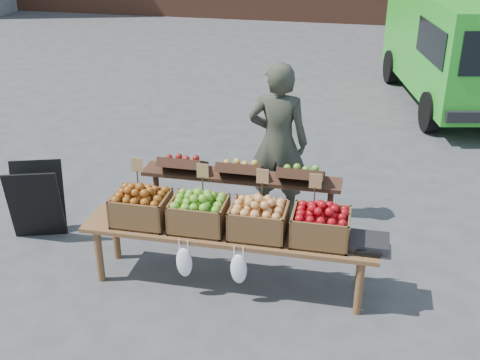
% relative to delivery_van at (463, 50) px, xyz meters
% --- Properties ---
extents(ground, '(80.00, 80.00, 0.00)m').
position_rel_delivery_van_xyz_m(ground, '(-2.41, -6.25, -0.95)').
color(ground, '#444447').
extents(delivery_van, '(2.77, 4.54, 1.90)m').
position_rel_delivery_van_xyz_m(delivery_van, '(0.00, 0.00, 0.00)').
color(delivery_van, green).
rests_on(delivery_van, ground).
extents(vendor, '(0.65, 0.43, 1.79)m').
position_rel_delivery_van_xyz_m(vendor, '(-2.43, -4.64, -0.05)').
color(vendor, '#33362A').
rests_on(vendor, ground).
extents(chalkboard_sign, '(0.60, 0.45, 0.82)m').
position_rel_delivery_van_xyz_m(chalkboard_sign, '(-4.84, -5.58, -0.54)').
color(chalkboard_sign, black).
rests_on(chalkboard_sign, ground).
extents(back_table, '(2.10, 0.44, 1.04)m').
position_rel_delivery_van_xyz_m(back_table, '(-2.69, -5.32, -0.43)').
color(back_table, '#3A2116').
rests_on(back_table, ground).
extents(display_bench, '(2.70, 0.56, 0.57)m').
position_rel_delivery_van_xyz_m(display_bench, '(-2.65, -6.04, -0.66)').
color(display_bench, brown).
rests_on(display_bench, ground).
extents(crate_golden_apples, '(0.50, 0.40, 0.28)m').
position_rel_delivery_van_xyz_m(crate_golden_apples, '(-3.48, -6.04, -0.24)').
color(crate_golden_apples, '#8D3F0E').
rests_on(crate_golden_apples, display_bench).
extents(crate_russet_pears, '(0.50, 0.40, 0.28)m').
position_rel_delivery_van_xyz_m(crate_russet_pears, '(-2.93, -6.04, -0.24)').
color(crate_russet_pears, '#558721').
rests_on(crate_russet_pears, display_bench).
extents(crate_red_apples, '(0.50, 0.40, 0.28)m').
position_rel_delivery_van_xyz_m(crate_red_apples, '(-2.38, -6.04, -0.24)').
color(crate_red_apples, '#A78829').
rests_on(crate_red_apples, display_bench).
extents(crate_green_apples, '(0.50, 0.40, 0.28)m').
position_rel_delivery_van_xyz_m(crate_green_apples, '(-1.83, -6.04, -0.24)').
color(crate_green_apples, '#770803').
rests_on(crate_green_apples, display_bench).
extents(weighing_scale, '(0.34, 0.30, 0.08)m').
position_rel_delivery_van_xyz_m(weighing_scale, '(-1.40, -6.04, -0.34)').
color(weighing_scale, black).
rests_on(weighing_scale, display_bench).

